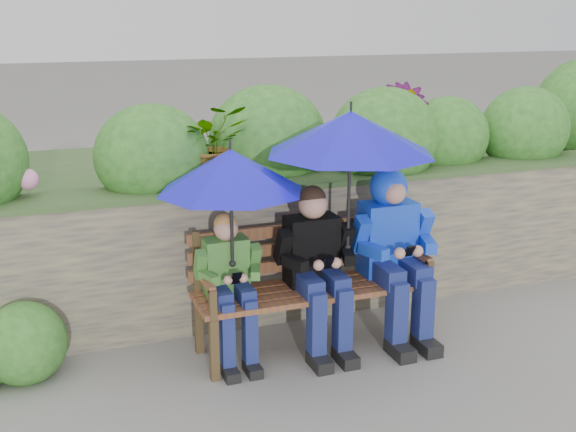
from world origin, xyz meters
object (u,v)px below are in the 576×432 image
object	(u,v)px
boy_left	(230,280)
umbrella_left	(231,171)
umbrella_right	(350,133)
park_bench	(311,277)
boy_right	(394,242)
boy_middle	(317,262)

from	to	relation	value
boy_left	umbrella_left	bearing A→B (deg)	-43.89
umbrella_left	boy_left	bearing A→B (deg)	136.11
umbrella_left	umbrella_right	xyz separation A→B (m)	(0.79, -0.01, 0.19)
park_bench	boy_right	xyz separation A→B (m)	(0.58, -0.07, 0.21)
umbrella_right	boy_right	bearing A→B (deg)	2.94
boy_left	boy_middle	xyz separation A→B (m)	(0.59, -0.01, 0.05)
umbrella_left	boy_right	bearing A→B (deg)	0.43
park_bench	umbrella_right	size ratio (longest dim) A/B	1.44
park_bench	umbrella_left	distance (m)	0.98
boy_middle	umbrella_right	size ratio (longest dim) A/B	1.00
boy_right	umbrella_right	xyz separation A→B (m)	(-0.35, -0.02, 0.78)
boy_left	boy_middle	world-z (taller)	boy_middle
park_bench	boy_right	bearing A→B (deg)	-6.71
boy_right	umbrella_right	bearing A→B (deg)	-177.06
umbrella_right	park_bench	bearing A→B (deg)	159.19
boy_left	boy_middle	size ratio (longest dim) A/B	0.89
park_bench	umbrella_right	bearing A→B (deg)	-20.81
park_bench	boy_left	bearing A→B (deg)	-173.89
boy_left	umbrella_right	distance (m)	1.21
umbrella_left	park_bench	bearing A→B (deg)	7.79
boy_left	boy_right	bearing A→B (deg)	-0.32
boy_middle	boy_right	world-z (taller)	boy_right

